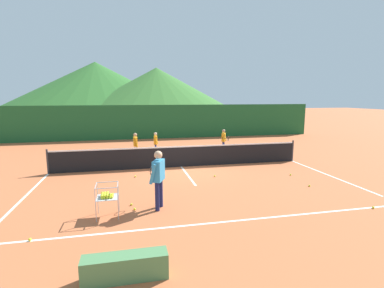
{
  "coord_description": "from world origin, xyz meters",
  "views": [
    {
      "loc": [
        -2.31,
        -12.76,
        3.21
      ],
      "look_at": [
        0.48,
        -0.11,
        1.07
      ],
      "focal_mm": 26.94,
      "sensor_mm": 36.0,
      "label": 1
    }
  ],
  "objects_px": {
    "tennis_net": "(181,156)",
    "tennis_ball_0": "(135,209)",
    "student_2": "(224,139)",
    "tennis_ball_7": "(135,176)",
    "instructor": "(158,174)",
    "tennis_ball_5": "(215,176)",
    "student_0": "(135,143)",
    "tennis_ball_1": "(309,186)",
    "courtside_bench": "(125,267)",
    "tennis_ball_2": "(30,239)",
    "tennis_ball_6": "(373,207)",
    "tennis_ball_3": "(131,204)",
    "student_1": "(156,142)",
    "ball_cart": "(107,196)",
    "tennis_ball_4": "(291,175)"
  },
  "relations": [
    {
      "from": "student_2",
      "to": "tennis_ball_7",
      "type": "xyz_separation_m",
      "value": [
        -5.13,
        -4.16,
        -0.78
      ]
    },
    {
      "from": "student_0",
      "to": "tennis_ball_3",
      "type": "xyz_separation_m",
      "value": [
        -0.32,
        -6.66,
        -0.78
      ]
    },
    {
      "from": "tennis_ball_5",
      "to": "courtside_bench",
      "type": "bearing_deg",
      "value": -120.08
    },
    {
      "from": "tennis_ball_3",
      "to": "student_0",
      "type": "bearing_deg",
      "value": 87.28
    },
    {
      "from": "courtside_bench",
      "to": "tennis_ball_5",
      "type": "bearing_deg",
      "value": 59.92
    },
    {
      "from": "tennis_ball_3",
      "to": "tennis_ball_5",
      "type": "relative_size",
      "value": 1.0
    },
    {
      "from": "tennis_net",
      "to": "ball_cart",
      "type": "xyz_separation_m",
      "value": [
        -2.95,
        -5.09,
        0.1
      ]
    },
    {
      "from": "student_1",
      "to": "instructor",
      "type": "bearing_deg",
      "value": -94.72
    },
    {
      "from": "student_2",
      "to": "tennis_net",
      "type": "bearing_deg",
      "value": -136.52
    },
    {
      "from": "student_0",
      "to": "tennis_ball_1",
      "type": "relative_size",
      "value": 19.91
    },
    {
      "from": "instructor",
      "to": "tennis_ball_2",
      "type": "relative_size",
      "value": 25.08
    },
    {
      "from": "instructor",
      "to": "ball_cart",
      "type": "xyz_separation_m",
      "value": [
        -1.41,
        -0.29,
        -0.43
      ]
    },
    {
      "from": "tennis_ball_4",
      "to": "courtside_bench",
      "type": "xyz_separation_m",
      "value": [
        -6.59,
        -5.53,
        0.2
      ]
    },
    {
      "from": "tennis_ball_0",
      "to": "tennis_ball_2",
      "type": "xyz_separation_m",
      "value": [
        -2.34,
        -1.31,
        0.0
      ]
    },
    {
      "from": "tennis_ball_0",
      "to": "tennis_ball_4",
      "type": "xyz_separation_m",
      "value": [
        6.36,
        2.35,
        0.0
      ]
    },
    {
      "from": "tennis_ball_1",
      "to": "tennis_ball_7",
      "type": "bearing_deg",
      "value": 156.83
    },
    {
      "from": "student_2",
      "to": "tennis_ball_1",
      "type": "height_order",
      "value": "student_2"
    },
    {
      "from": "instructor",
      "to": "tennis_ball_7",
      "type": "distance_m",
      "value": 3.68
    },
    {
      "from": "tennis_ball_1",
      "to": "courtside_bench",
      "type": "xyz_separation_m",
      "value": [
        -6.44,
        -4.03,
        0.2
      ]
    },
    {
      "from": "tennis_net",
      "to": "tennis_ball_0",
      "type": "relative_size",
      "value": 168.18
    },
    {
      "from": "tennis_ball_5",
      "to": "student_2",
      "type": "bearing_deg",
      "value": 67.49
    },
    {
      "from": "ball_cart",
      "to": "tennis_ball_3",
      "type": "relative_size",
      "value": 13.22
    },
    {
      "from": "tennis_ball_2",
      "to": "tennis_ball_5",
      "type": "distance_m",
      "value": 6.95
    },
    {
      "from": "student_1",
      "to": "tennis_ball_6",
      "type": "bearing_deg",
      "value": -58.98
    },
    {
      "from": "student_1",
      "to": "tennis_ball_0",
      "type": "xyz_separation_m",
      "value": [
        -1.33,
        -7.66,
        -0.74
      ]
    },
    {
      "from": "instructor",
      "to": "tennis_ball_5",
      "type": "xyz_separation_m",
      "value": [
        2.56,
        2.86,
        -0.99
      ]
    },
    {
      "from": "tennis_net",
      "to": "tennis_ball_7",
      "type": "xyz_separation_m",
      "value": [
        -2.12,
        -1.31,
        -0.47
      ]
    },
    {
      "from": "student_2",
      "to": "tennis_ball_6",
      "type": "relative_size",
      "value": 19.94
    },
    {
      "from": "tennis_net",
      "to": "tennis_ball_7",
      "type": "distance_m",
      "value": 2.54
    },
    {
      "from": "ball_cart",
      "to": "tennis_ball_0",
      "type": "relative_size",
      "value": 13.22
    },
    {
      "from": "student_0",
      "to": "student_2",
      "type": "xyz_separation_m",
      "value": [
        5.01,
        0.59,
        0.0
      ]
    },
    {
      "from": "student_0",
      "to": "tennis_ball_2",
      "type": "height_order",
      "value": "student_0"
    },
    {
      "from": "tennis_ball_7",
      "to": "tennis_ball_1",
      "type": "bearing_deg",
      "value": -23.17
    },
    {
      "from": "student_1",
      "to": "tennis_ball_7",
      "type": "distance_m",
      "value": 4.43
    },
    {
      "from": "instructor",
      "to": "tennis_ball_6",
      "type": "xyz_separation_m",
      "value": [
        6.07,
        -1.35,
        -0.99
      ]
    },
    {
      "from": "tennis_ball_0",
      "to": "tennis_ball_3",
      "type": "bearing_deg",
      "value": 102.98
    },
    {
      "from": "tennis_net",
      "to": "tennis_ball_6",
      "type": "relative_size",
      "value": 168.18
    },
    {
      "from": "tennis_ball_0",
      "to": "tennis_ball_7",
      "type": "relative_size",
      "value": 1.0
    },
    {
      "from": "student_0",
      "to": "tennis_ball_4",
      "type": "bearing_deg",
      "value": -37.4
    },
    {
      "from": "tennis_ball_2",
      "to": "courtside_bench",
      "type": "xyz_separation_m",
      "value": [
        2.12,
        -1.87,
        0.2
      ]
    },
    {
      "from": "courtside_bench",
      "to": "tennis_ball_3",
      "type": "bearing_deg",
      "value": 87.75
    },
    {
      "from": "tennis_ball_0",
      "to": "tennis_ball_7",
      "type": "distance_m",
      "value": 3.47
    },
    {
      "from": "tennis_net",
      "to": "tennis_ball_2",
      "type": "xyz_separation_m",
      "value": [
        -4.57,
        -6.08,
        -0.47
      ]
    },
    {
      "from": "ball_cart",
      "to": "tennis_ball_6",
      "type": "height_order",
      "value": "ball_cart"
    },
    {
      "from": "student_2",
      "to": "tennis_ball_2",
      "type": "bearing_deg",
      "value": -130.31
    },
    {
      "from": "student_0",
      "to": "student_1",
      "type": "height_order",
      "value": "student_0"
    },
    {
      "from": "instructor",
      "to": "tennis_ball_1",
      "type": "bearing_deg",
      "value": 9.11
    },
    {
      "from": "tennis_net",
      "to": "courtside_bench",
      "type": "bearing_deg",
      "value": -107.17
    },
    {
      "from": "instructor",
      "to": "student_1",
      "type": "height_order",
      "value": "instructor"
    },
    {
      "from": "ball_cart",
      "to": "tennis_ball_1",
      "type": "distance_m",
      "value": 7.05
    }
  ]
}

